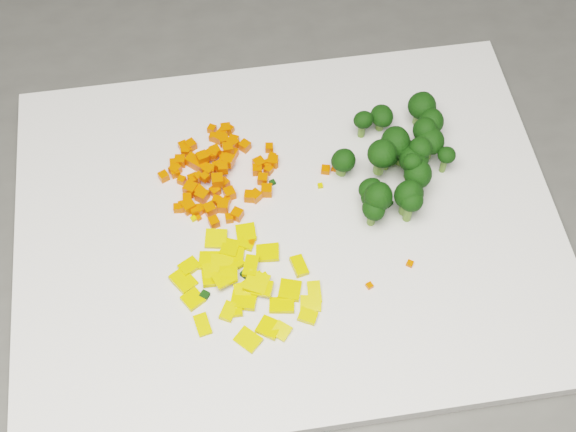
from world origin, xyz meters
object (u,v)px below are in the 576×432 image
object	(u,v)px
pepper_pile	(254,275)
counter_block	(298,383)
carrot_pile	(220,166)
cutting_board	(288,226)
broccoli_pile	(406,153)

from	to	relation	value
pepper_pile	counter_block	bearing A→B (deg)	41.19
carrot_pile	pepper_pile	bearing A→B (deg)	-92.77
pepper_pile	cutting_board	bearing A→B (deg)	44.10
pepper_pile	broccoli_pile	size ratio (longest dim) A/B	0.97
cutting_board	pepper_pile	distance (m)	0.07
broccoli_pile	counter_block	bearing A→B (deg)	-177.69
pepper_pile	broccoli_pile	bearing A→B (deg)	20.36
carrot_pile	counter_block	bearing A→B (deg)	-43.41
counter_block	carrot_pile	size ratio (longest dim) A/B	9.93
broccoli_pile	pepper_pile	bearing A→B (deg)	-159.64
counter_block	broccoli_pile	size ratio (longest dim) A/B	8.27
counter_block	cutting_board	world-z (taller)	cutting_board
counter_block	pepper_pile	bearing A→B (deg)	-138.81
counter_block	pepper_pile	size ratio (longest dim) A/B	8.56
counter_block	cutting_board	distance (m)	0.46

